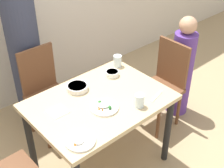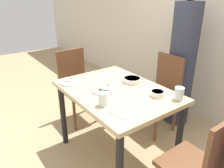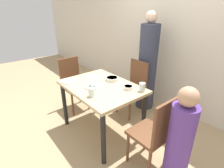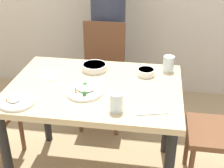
% 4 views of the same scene
% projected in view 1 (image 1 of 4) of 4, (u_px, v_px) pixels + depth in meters
% --- Properties ---
extents(ground_plane, '(10.00, 10.00, 0.00)m').
position_uv_depth(ground_plane, '(101.00, 164.00, 3.02)').
color(ground_plane, tan).
extents(dining_table, '(1.14, 0.83, 0.78)m').
position_uv_depth(dining_table, '(100.00, 110.00, 2.64)').
color(dining_table, tan).
rests_on(dining_table, ground_plane).
extents(chair_adult_spot, '(0.40, 0.40, 0.95)m').
position_uv_depth(chair_adult_spot, '(46.00, 90.00, 3.15)').
color(chair_adult_spot, brown).
rests_on(chair_adult_spot, ground_plane).
extents(chair_child_spot, '(0.40, 0.40, 0.95)m').
position_uv_depth(chair_child_spot, '(164.00, 83.00, 3.26)').
color(chair_child_spot, brown).
rests_on(chair_child_spot, ground_plane).
extents(person_adult, '(0.33, 0.33, 1.73)m').
position_uv_depth(person_adult, '(25.00, 53.00, 3.19)').
color(person_adult, '#33384C').
rests_on(person_adult, ground_plane).
extents(person_child, '(0.24, 0.24, 1.17)m').
position_uv_depth(person_child, '(182.00, 70.00, 3.40)').
color(person_child, '#5B3893').
rests_on(person_child, ground_plane).
extents(bowl_curry, '(0.18, 0.18, 0.05)m').
position_uv_depth(bowl_curry, '(77.00, 87.00, 2.69)').
color(bowl_curry, silver).
rests_on(bowl_curry, dining_table).
extents(plate_rice_adult, '(0.23, 0.23, 0.05)m').
position_uv_depth(plate_rice_adult, '(104.00, 106.00, 2.48)').
color(plate_rice_adult, white).
rests_on(plate_rice_adult, dining_table).
extents(plate_rice_child, '(0.21, 0.21, 0.04)m').
position_uv_depth(plate_rice_child, '(80.00, 141.00, 2.17)').
color(plate_rice_child, white).
rests_on(plate_rice_child, dining_table).
extents(bowl_rice_small, '(0.12, 0.12, 0.05)m').
position_uv_depth(bowl_rice_small, '(112.00, 73.00, 2.87)').
color(bowl_rice_small, white).
rests_on(bowl_rice_small, dining_table).
extents(glass_water_tall, '(0.08, 0.08, 0.11)m').
position_uv_depth(glass_water_tall, '(139.00, 101.00, 2.48)').
color(glass_water_tall, silver).
rests_on(glass_water_tall, dining_table).
extents(glass_water_short, '(0.08, 0.08, 0.11)m').
position_uv_depth(glass_water_short, '(118.00, 61.00, 3.00)').
color(glass_water_short, silver).
rests_on(glass_water_short, dining_table).
extents(napkin_folded, '(0.14, 0.14, 0.01)m').
position_uv_depth(napkin_folded, '(58.00, 111.00, 2.45)').
color(napkin_folded, white).
rests_on(napkin_folded, dining_table).
extents(fork_steel, '(0.18, 0.07, 0.01)m').
position_uv_depth(fork_steel, '(157.00, 96.00, 2.62)').
color(fork_steel, silver).
rests_on(fork_steel, dining_table).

